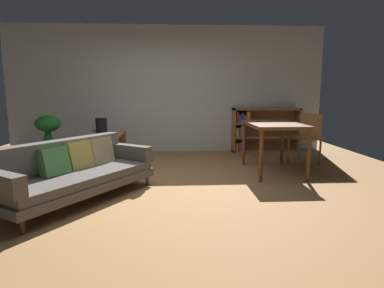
{
  "coord_description": "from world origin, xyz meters",
  "views": [
    {
      "loc": [
        0.14,
        -4.27,
        1.27
      ],
      "look_at": [
        0.39,
        0.12,
        0.56
      ],
      "focal_mm": 29.44,
      "sensor_mm": 36.0,
      "label": 1
    }
  ],
  "objects_px": {
    "open_laptop": "(106,133)",
    "desk_speaker": "(101,127)",
    "fabric_couch": "(73,171)",
    "dining_chair_near": "(307,135)",
    "dining_table": "(274,129)",
    "media_console": "(108,150)",
    "bookshelf": "(261,130)",
    "potted_floor_plant": "(48,136)"
  },
  "relations": [
    {
      "from": "open_laptop",
      "to": "desk_speaker",
      "type": "bearing_deg",
      "value": -92.56
    },
    {
      "from": "fabric_couch",
      "to": "open_laptop",
      "type": "relative_size",
      "value": 4.45
    },
    {
      "from": "open_laptop",
      "to": "dining_chair_near",
      "type": "height_order",
      "value": "dining_chair_near"
    },
    {
      "from": "dining_table",
      "to": "media_console",
      "type": "bearing_deg",
      "value": 167.37
    },
    {
      "from": "fabric_couch",
      "to": "dining_chair_near",
      "type": "relative_size",
      "value": 2.27
    },
    {
      "from": "media_console",
      "to": "bookshelf",
      "type": "distance_m",
      "value": 3.33
    },
    {
      "from": "dining_chair_near",
      "to": "dining_table",
      "type": "bearing_deg",
      "value": -143.47
    },
    {
      "from": "open_laptop",
      "to": "desk_speaker",
      "type": "xyz_separation_m",
      "value": [
        -0.01,
        -0.24,
        0.13
      ]
    },
    {
      "from": "dining_chair_near",
      "to": "desk_speaker",
      "type": "bearing_deg",
      "value": -177.41
    },
    {
      "from": "open_laptop",
      "to": "dining_table",
      "type": "distance_m",
      "value": 2.89
    },
    {
      "from": "fabric_couch",
      "to": "desk_speaker",
      "type": "distance_m",
      "value": 1.61
    },
    {
      "from": "fabric_couch",
      "to": "desk_speaker",
      "type": "height_order",
      "value": "desk_speaker"
    },
    {
      "from": "potted_floor_plant",
      "to": "dining_table",
      "type": "distance_m",
      "value": 3.74
    },
    {
      "from": "fabric_couch",
      "to": "open_laptop",
      "type": "bearing_deg",
      "value": 89.42
    },
    {
      "from": "potted_floor_plant",
      "to": "dining_table",
      "type": "bearing_deg",
      "value": -7.09
    },
    {
      "from": "desk_speaker",
      "to": "dining_chair_near",
      "type": "bearing_deg",
      "value": 2.59
    },
    {
      "from": "media_console",
      "to": "open_laptop",
      "type": "xyz_separation_m",
      "value": [
        -0.05,
        0.07,
        0.31
      ]
    },
    {
      "from": "open_laptop",
      "to": "potted_floor_plant",
      "type": "xyz_separation_m",
      "value": [
        -0.91,
        -0.22,
        -0.03
      ]
    },
    {
      "from": "media_console",
      "to": "dining_table",
      "type": "height_order",
      "value": "dining_table"
    },
    {
      "from": "fabric_couch",
      "to": "dining_chair_near",
      "type": "bearing_deg",
      "value": 25.45
    },
    {
      "from": "media_console",
      "to": "potted_floor_plant",
      "type": "bearing_deg",
      "value": -170.72
    },
    {
      "from": "open_laptop",
      "to": "dining_table",
      "type": "relative_size",
      "value": 0.38
    },
    {
      "from": "fabric_couch",
      "to": "open_laptop",
      "type": "distance_m",
      "value": 1.83
    },
    {
      "from": "media_console",
      "to": "open_laptop",
      "type": "bearing_deg",
      "value": 126.88
    },
    {
      "from": "fabric_couch",
      "to": "dining_table",
      "type": "bearing_deg",
      "value": 21.75
    },
    {
      "from": "fabric_couch",
      "to": "dining_table",
      "type": "relative_size",
      "value": 1.69
    },
    {
      "from": "media_console",
      "to": "potted_floor_plant",
      "type": "distance_m",
      "value": 1.01
    },
    {
      "from": "potted_floor_plant",
      "to": "dining_table",
      "type": "height_order",
      "value": "potted_floor_plant"
    },
    {
      "from": "dining_table",
      "to": "dining_chair_near",
      "type": "bearing_deg",
      "value": 36.53
    },
    {
      "from": "dining_table",
      "to": "open_laptop",
      "type": "bearing_deg",
      "value": 166.3
    },
    {
      "from": "open_laptop",
      "to": "dining_chair_near",
      "type": "xyz_separation_m",
      "value": [
        3.63,
        -0.08,
        -0.06
      ]
    },
    {
      "from": "open_laptop",
      "to": "desk_speaker",
      "type": "distance_m",
      "value": 0.27
    },
    {
      "from": "dining_table",
      "to": "bookshelf",
      "type": "xyz_separation_m",
      "value": [
        0.32,
        1.86,
        -0.24
      ]
    },
    {
      "from": "fabric_couch",
      "to": "potted_floor_plant",
      "type": "xyz_separation_m",
      "value": [
        -0.89,
        1.59,
        0.21
      ]
    },
    {
      "from": "media_console",
      "to": "dining_chair_near",
      "type": "distance_m",
      "value": 3.58
    },
    {
      "from": "open_laptop",
      "to": "potted_floor_plant",
      "type": "relative_size",
      "value": 0.51
    },
    {
      "from": "media_console",
      "to": "desk_speaker",
      "type": "height_order",
      "value": "desk_speaker"
    },
    {
      "from": "fabric_couch",
      "to": "bookshelf",
      "type": "xyz_separation_m",
      "value": [
        3.15,
        2.99,
        0.14
      ]
    },
    {
      "from": "desk_speaker",
      "to": "dining_chair_near",
      "type": "height_order",
      "value": "dining_chair_near"
    },
    {
      "from": "dining_table",
      "to": "fabric_couch",
      "type": "bearing_deg",
      "value": -158.25
    },
    {
      "from": "media_console",
      "to": "dining_chair_near",
      "type": "bearing_deg",
      "value": -0.17
    },
    {
      "from": "fabric_couch",
      "to": "media_console",
      "type": "relative_size",
      "value": 1.98
    }
  ]
}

